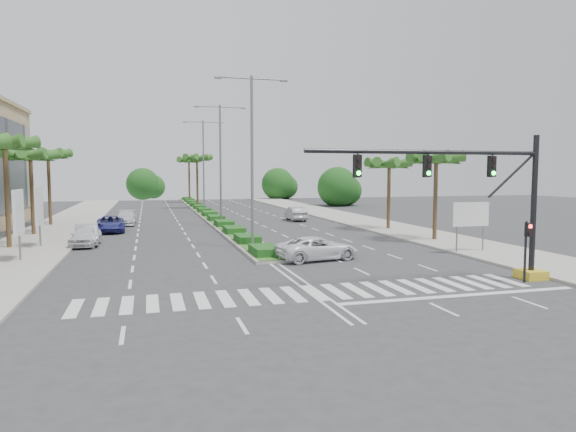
% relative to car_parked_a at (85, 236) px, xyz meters
% --- Properties ---
extents(ground, '(160.00, 160.00, 0.00)m').
position_rel_car_parked_a_xyz_m(ground, '(11.52, -18.18, -0.74)').
color(ground, '#333335').
rests_on(ground, ground).
extents(footpath_right, '(6.00, 120.00, 0.15)m').
position_rel_car_parked_a_xyz_m(footpath_right, '(26.72, 1.82, -0.67)').
color(footpath_right, gray).
rests_on(footpath_right, ground).
extents(footpath_left, '(6.00, 120.00, 0.15)m').
position_rel_car_parked_a_xyz_m(footpath_left, '(-3.68, 1.82, -0.67)').
color(footpath_left, gray).
rests_on(footpath_left, ground).
extents(median, '(2.20, 75.00, 0.20)m').
position_rel_car_parked_a_xyz_m(median, '(11.52, 26.82, -0.64)').
color(median, gray).
rests_on(median, ground).
extents(median_grass, '(1.80, 75.00, 0.04)m').
position_rel_car_parked_a_xyz_m(median_grass, '(11.52, 26.82, -0.52)').
color(median_grass, '#356322').
rests_on(median_grass, median).
extents(signal_gantry, '(12.60, 1.20, 7.20)m').
position_rel_car_parked_a_xyz_m(signal_gantry, '(20.79, -18.18, 2.71)').
color(signal_gantry, gold).
rests_on(signal_gantry, ground).
extents(pedestrian_signal, '(0.28, 0.36, 3.00)m').
position_rel_car_parked_a_xyz_m(pedestrian_signal, '(22.12, -18.86, 1.30)').
color(pedestrian_signal, black).
rests_on(pedestrian_signal, ground).
extents(direction_sign, '(2.70, 0.11, 3.40)m').
position_rel_car_parked_a_xyz_m(direction_sign, '(25.02, -10.19, 1.71)').
color(direction_sign, slate).
rests_on(direction_sign, ground).
extents(billboard_near, '(0.18, 2.10, 4.35)m').
position_rel_car_parked_a_xyz_m(billboard_near, '(-2.98, -6.18, 2.22)').
color(billboard_near, slate).
rests_on(billboard_near, ground).
extents(billboard_far, '(0.18, 2.10, 4.35)m').
position_rel_car_parked_a_xyz_m(billboard_far, '(-2.98, -0.18, 2.22)').
color(billboard_far, slate).
rests_on(billboard_far, ground).
extents(palm_left_mid, '(4.57, 4.68, 7.95)m').
position_rel_car_parked_a_xyz_m(palm_left_mid, '(-4.98, -0.18, 6.33)').
color(palm_left_mid, brown).
rests_on(palm_left_mid, ground).
extents(palm_left_far, '(4.57, 4.68, 7.35)m').
position_rel_car_parked_a_xyz_m(palm_left_far, '(-4.98, 7.82, 5.75)').
color(palm_left_far, brown).
rests_on(palm_left_far, ground).
extents(palm_left_end, '(4.57, 4.68, 7.75)m').
position_rel_car_parked_a_xyz_m(palm_left_end, '(-4.98, 15.82, 6.14)').
color(palm_left_end, brown).
rests_on(palm_left_end, ground).
extents(palm_right_near, '(4.57, 4.68, 7.05)m').
position_rel_car_parked_a_xyz_m(palm_right_near, '(26.02, -4.18, 5.46)').
color(palm_right_near, brown).
rests_on(palm_right_near, ground).
extents(palm_right_far, '(4.57, 4.68, 6.75)m').
position_rel_car_parked_a_xyz_m(palm_right_far, '(26.02, 3.82, 5.17)').
color(palm_right_far, brown).
rests_on(palm_right_far, ground).
extents(palm_median_a, '(4.57, 4.68, 8.05)m').
position_rel_car_parked_a_xyz_m(palm_median_a, '(11.52, 36.82, 6.43)').
color(palm_median_a, brown).
rests_on(palm_median_a, ground).
extents(palm_median_b, '(4.57, 4.68, 8.05)m').
position_rel_car_parked_a_xyz_m(palm_median_b, '(11.52, 51.82, 6.43)').
color(palm_median_b, brown).
rests_on(palm_median_b, ground).
extents(streetlight_near, '(5.10, 0.25, 12.00)m').
position_rel_car_parked_a_xyz_m(streetlight_near, '(11.52, -4.18, 6.06)').
color(streetlight_near, slate).
rests_on(streetlight_near, ground).
extents(streetlight_mid, '(5.10, 0.25, 12.00)m').
position_rel_car_parked_a_xyz_m(streetlight_mid, '(11.52, 11.82, 6.06)').
color(streetlight_mid, slate).
rests_on(streetlight_mid, ground).
extents(streetlight_far, '(5.10, 0.25, 12.00)m').
position_rel_car_parked_a_xyz_m(streetlight_far, '(11.52, 27.82, 6.06)').
color(streetlight_far, slate).
rests_on(streetlight_far, ground).
extents(car_parked_a, '(2.16, 4.51, 1.49)m').
position_rel_car_parked_a_xyz_m(car_parked_a, '(0.00, 0.00, 0.00)').
color(car_parked_a, silver).
rests_on(car_parked_a, ground).
extents(car_parked_b, '(2.07, 4.73, 1.51)m').
position_rel_car_parked_a_xyz_m(car_parked_b, '(-0.01, 0.72, 0.01)').
color(car_parked_b, '#B5B6BB').
rests_on(car_parked_b, ground).
extents(car_parked_c, '(2.69, 5.34, 1.45)m').
position_rel_car_parked_a_xyz_m(car_parked_c, '(1.15, 8.82, -0.02)').
color(car_parked_c, navy).
rests_on(car_parked_c, ground).
extents(car_parked_d, '(2.18, 5.04, 1.45)m').
position_rel_car_parked_a_xyz_m(car_parked_d, '(2.23, 15.06, -0.02)').
color(car_parked_d, silver).
rests_on(car_parked_d, ground).
extents(car_crossing, '(5.48, 3.24, 1.43)m').
position_rel_car_parked_a_xyz_m(car_crossing, '(14.41, -10.00, -0.03)').
color(car_crossing, white).
rests_on(car_crossing, ground).
extents(car_right, '(1.82, 4.74, 1.54)m').
position_rel_car_parked_a_xyz_m(car_right, '(20.25, 14.97, 0.03)').
color(car_right, '#9E9FA3').
rests_on(car_right, ground).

